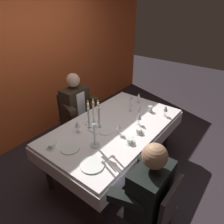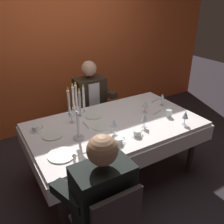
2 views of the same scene
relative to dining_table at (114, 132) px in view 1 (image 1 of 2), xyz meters
The scene contains 23 objects.
ground_plane 0.62m from the dining_table, ahead, with size 12.00×12.00×0.00m, color #2D262B.
back_wall 1.81m from the dining_table, 90.00° to the left, with size 6.00×0.12×2.70m, color #E35C2A.
dining_table is the anchor object (origin of this frame).
candelabra 0.64m from the dining_table, 169.53° to the right, with size 0.19×0.19×0.60m.
dinner_plate_0 0.71m from the dining_table, behind, with size 0.22×0.22×0.01m, color white.
dinner_plate_1 0.22m from the dining_table, behind, with size 0.21×0.21×0.01m, color white.
dinner_plate_2 0.79m from the dining_table, 159.73° to the right, with size 0.25×0.25×0.01m, color white.
dinner_plate_3 0.34m from the dining_table, 114.76° to the left, with size 0.21×0.21×0.01m, color white.
wine_glass_0 0.32m from the dining_table, 126.82° to the right, with size 0.07×0.07×0.16m.
wine_glass_1 0.40m from the dining_table, 47.84° to the right, with size 0.07×0.07×0.16m.
wine_glass_2 0.51m from the dining_table, ahead, with size 0.07×0.07×0.16m.
wine_glass_3 0.54m from the dining_table, 146.94° to the left, with size 0.07×0.07×0.16m.
wine_glass_4 0.80m from the dining_table, 33.33° to the right, with size 0.07×0.07×0.16m.
wine_glass_5 0.81m from the dining_table, ahead, with size 0.07×0.07×0.16m.
water_tumbler_0 0.67m from the dining_table, 16.88° to the right, with size 0.07×0.07×0.08m, color silver.
coffee_cup_0 0.44m from the dining_table, 117.25° to the right, with size 0.13×0.12×0.06m.
coffee_cup_1 0.38m from the dining_table, 82.18° to the right, with size 0.13×0.12×0.06m.
coffee_cup_2 0.86m from the dining_table, 161.15° to the left, with size 0.13×0.12×0.06m.
fork_0 0.59m from the dining_table, ahead, with size 0.17×0.02×0.01m, color #B7B7BC.
fork_1 0.35m from the dining_table, 158.21° to the left, with size 0.17×0.02×0.01m, color #B7B7BC.
spoon_2 0.85m from the dining_table, 17.75° to the left, with size 0.17×0.02×0.01m, color #B7B7BC.
seated_diner_0 1.10m from the dining_table, 126.12° to the right, with size 0.63×0.48×1.24m.
seated_diner_1 0.90m from the dining_table, 82.36° to the left, with size 0.63×0.48×1.24m.
Camera 1 is at (-1.81, -1.36, 2.22)m, focal length 32.51 mm.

